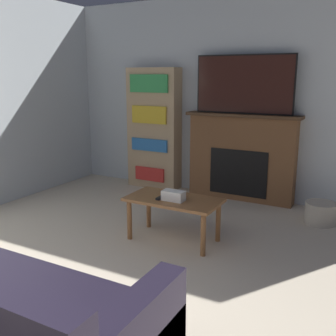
% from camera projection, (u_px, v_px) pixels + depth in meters
% --- Properties ---
extents(wall_back, '(5.55, 0.06, 2.70)m').
position_uv_depth(wall_back, '(219.00, 98.00, 5.42)').
color(wall_back, silver).
rests_on(wall_back, ground_plane).
extents(fireplace, '(1.53, 0.28, 1.17)m').
position_uv_depth(fireplace, '(241.00, 157.00, 5.29)').
color(fireplace, brown).
rests_on(fireplace, ground_plane).
extents(tv, '(1.30, 0.03, 0.75)m').
position_uv_depth(tv, '(244.00, 84.00, 5.05)').
color(tv, black).
rests_on(tv, fireplace).
extents(coffee_table, '(0.95, 0.50, 0.45)m').
position_uv_depth(coffee_table, '(174.00, 205.00, 3.97)').
color(coffee_table, brown).
rests_on(coffee_table, ground_plane).
extents(tissue_box, '(0.22, 0.12, 0.10)m').
position_uv_depth(tissue_box, '(173.00, 196.00, 3.88)').
color(tissue_box, white).
rests_on(tissue_box, coffee_table).
extents(remote_control, '(0.04, 0.15, 0.02)m').
position_uv_depth(remote_control, '(161.00, 197.00, 3.95)').
color(remote_control, black).
rests_on(remote_control, coffee_table).
extents(bookshelf, '(0.79, 0.29, 1.77)m').
position_uv_depth(bookshelf, '(154.00, 129.00, 5.82)').
color(bookshelf, tan).
rests_on(bookshelf, ground_plane).
extents(storage_basket, '(0.35, 0.35, 0.25)m').
position_uv_depth(storage_basket, '(320.00, 213.00, 4.49)').
color(storage_basket, '#BCB29E').
rests_on(storage_basket, ground_plane).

